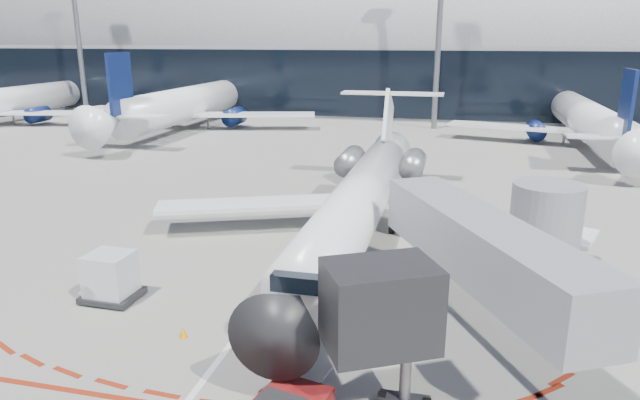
# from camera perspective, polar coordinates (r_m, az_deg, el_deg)

# --- Properties ---
(ground) EXTENTS (260.00, 260.00, 0.00)m
(ground) POSITION_cam_1_polar(r_m,az_deg,el_deg) (28.83, -3.26, -6.88)
(ground) COLOR slate
(ground) RESTS_ON ground
(apron_centerline) EXTENTS (0.25, 40.00, 0.01)m
(apron_centerline) POSITION_cam_1_polar(r_m,az_deg,el_deg) (30.61, -2.19, -5.46)
(apron_centerline) COLOR silver
(apron_centerline) RESTS_ON ground
(terminal_building) EXTENTS (150.00, 24.15, 24.00)m
(terminal_building) POSITION_cam_1_polar(r_m,az_deg,el_deg) (90.76, 8.85, 14.12)
(terminal_building) COLOR #999B9F
(terminal_building) RESTS_ON ground
(jet_bridge) EXTENTS (10.03, 15.20, 4.90)m
(jet_bridge) POSITION_cam_1_polar(r_m,az_deg,el_deg) (23.93, 17.55, -4.79)
(jet_bridge) COLOR gray
(jet_bridge) RESTS_ON ground
(light_mast_west) EXTENTS (0.70, 0.70, 25.00)m
(light_mast_west) POSITION_cam_1_polar(r_m,az_deg,el_deg) (90.42, -23.11, 15.59)
(light_mast_west) COLOR slate
(light_mast_west) RESTS_ON ground
(light_mast_centre) EXTENTS (0.70, 0.70, 25.00)m
(light_mast_centre) POSITION_cam_1_polar(r_m,az_deg,el_deg) (73.47, 11.84, 16.68)
(light_mast_centre) COLOR slate
(light_mast_centre) RESTS_ON ground
(regional_jet) EXTENTS (24.84, 30.63, 7.67)m
(regional_jet) POSITION_cam_1_polar(r_m,az_deg,el_deg) (32.14, 4.20, 0.37)
(regional_jet) COLOR white
(regional_jet) RESTS_ON ground
(uld_container) EXTENTS (2.36, 2.02, 2.16)m
(uld_container) POSITION_cam_1_polar(r_m,az_deg,el_deg) (26.78, -20.20, -7.26)
(uld_container) COLOR black
(uld_container) RESTS_ON ground
(safety_cone_right) EXTENTS (0.33, 0.33, 0.45)m
(safety_cone_right) POSITION_cam_1_polar(r_m,az_deg,el_deg) (23.17, -13.52, -12.73)
(safety_cone_right) COLOR orange
(safety_cone_right) RESTS_ON ground
(bg_airliner_0) EXTENTS (34.05, 36.05, 11.02)m
(bg_airliner_0) POSITION_cam_1_polar(r_m,az_deg,el_deg) (87.69, -29.38, 10.26)
(bg_airliner_0) COLOR white
(bg_airliner_0) RESTS_ON ground
(bg_airliner_1) EXTENTS (37.57, 39.78, 12.15)m
(bg_airliner_1) POSITION_cam_1_polar(r_m,az_deg,el_deg) (75.74, -12.73, 11.73)
(bg_airliner_1) COLOR white
(bg_airliner_1) RESTS_ON ground
(bg_airliner_2) EXTENTS (33.65, 35.62, 10.89)m
(bg_airliner_2) POSITION_cam_1_polar(r_m,az_deg,el_deg) (67.72, 25.34, 9.61)
(bg_airliner_2) COLOR white
(bg_airliner_2) RESTS_ON ground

